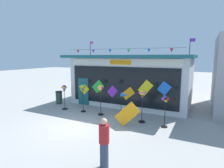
# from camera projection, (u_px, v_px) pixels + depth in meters

# --- Properties ---
(ground_plane) EXTENTS (80.00, 80.00, 0.00)m
(ground_plane) POSITION_uv_depth(u_px,v_px,m) (74.00, 126.00, 9.64)
(ground_plane) COLOR #9E9B99
(kite_shop_building) EXTENTS (8.87, 5.72, 4.90)m
(kite_shop_building) POSITION_uv_depth(u_px,v_px,m) (133.00, 79.00, 14.49)
(kite_shop_building) COLOR silver
(kite_shop_building) RESTS_ON ground_plane
(wind_spinner_far_left) EXTENTS (0.38, 0.38, 1.69)m
(wind_spinner_far_left) POSITION_uv_depth(u_px,v_px,m) (64.00, 92.00, 12.56)
(wind_spinner_far_left) COLOR black
(wind_spinner_far_left) RESTS_ON ground_plane
(wind_spinner_left) EXTENTS (0.33, 0.33, 1.85)m
(wind_spinner_left) POSITION_uv_depth(u_px,v_px,m) (83.00, 90.00, 11.94)
(wind_spinner_left) COLOR black
(wind_spinner_left) RESTS_ON ground_plane
(wind_spinner_center_left) EXTENTS (0.35, 0.35, 1.89)m
(wind_spinner_center_left) POSITION_uv_depth(u_px,v_px,m) (101.00, 92.00, 11.28)
(wind_spinner_center_left) COLOR black
(wind_spinner_center_left) RESTS_ON ground_plane
(wind_spinner_center_right) EXTENTS (0.56, 0.29, 1.55)m
(wind_spinner_center_right) POSITION_uv_depth(u_px,v_px,m) (124.00, 99.00, 10.55)
(wind_spinner_center_right) COLOR black
(wind_spinner_center_right) RESTS_ON ground_plane
(wind_spinner_right) EXTENTS (0.36, 0.36, 1.85)m
(wind_spinner_right) POSITION_uv_depth(u_px,v_px,m) (142.00, 97.00, 10.00)
(wind_spinner_right) COLOR black
(wind_spinner_right) RESTS_ON ground_plane
(wind_spinner_far_right) EXTENTS (0.37, 0.31, 1.69)m
(wind_spinner_far_right) POSITION_uv_depth(u_px,v_px,m) (165.00, 107.00, 9.32)
(wind_spinner_far_right) COLOR black
(wind_spinner_far_right) RESTS_ON ground_plane
(person_near_camera) EXTENTS (0.42, 0.48, 1.68)m
(person_near_camera) POSITION_uv_depth(u_px,v_px,m) (104.00, 142.00, 5.95)
(person_near_camera) COLOR #333D56
(person_near_camera) RESTS_ON ground_plane
(trash_bin) EXTENTS (0.52, 0.52, 0.96)m
(trash_bin) POSITION_uv_depth(u_px,v_px,m) (59.00, 97.00, 14.21)
(trash_bin) COLOR #2D4238
(trash_bin) RESTS_ON ground_plane
(display_kite_on_ground) EXTENTS (1.35, 0.21, 1.35)m
(display_kite_on_ground) POSITION_uv_depth(u_px,v_px,m) (127.00, 114.00, 9.47)
(display_kite_on_ground) COLOR orange
(display_kite_on_ground) RESTS_ON ground_plane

